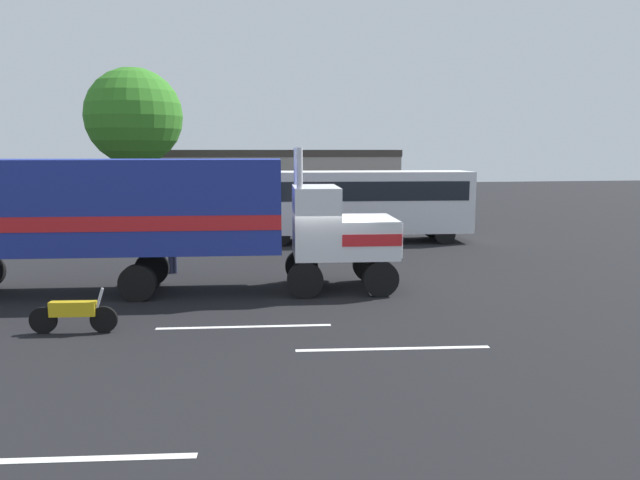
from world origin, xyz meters
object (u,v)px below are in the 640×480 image
(motorcycle, at_px, (74,314))
(semi_truck, at_px, (146,212))
(parked_bus, at_px, (356,199))
(parked_car, at_px, (77,221))
(person_bystander, at_px, (172,249))
(tree_left, at_px, (134,117))

(motorcycle, bearing_deg, semi_truck, 71.94)
(parked_bus, height_order, parked_car, parked_bus)
(person_bystander, distance_m, parked_bus, 10.41)
(parked_bus, relative_size, tree_left, 1.19)
(person_bystander, height_order, motorcycle, person_bystander)
(person_bystander, bearing_deg, parked_car, 118.42)
(tree_left, bearing_deg, parked_bus, -43.25)
(parked_bus, xyz_separation_m, motorcycle, (-10.03, -13.30, -1.58))
(semi_truck, relative_size, motorcycle, 6.80)
(parked_bus, xyz_separation_m, parked_car, (-13.67, 3.82, -1.26))
(parked_bus, xyz_separation_m, tree_left, (-11.60, 10.91, 4.37))
(semi_truck, height_order, parked_car, semi_truck)
(person_bystander, relative_size, parked_bus, 0.15)
(person_bystander, xyz_separation_m, parked_bus, (8.20, 6.31, 1.17))
(parked_bus, height_order, motorcycle, parked_bus)
(semi_truck, relative_size, person_bystander, 8.79)
(person_bystander, relative_size, tree_left, 0.17)
(semi_truck, relative_size, parked_bus, 1.28)
(person_bystander, bearing_deg, tree_left, 101.17)
(parked_car, xyz_separation_m, tree_left, (2.08, 7.09, 5.63))
(parked_car, bearing_deg, person_bystander, -61.58)
(semi_truck, relative_size, parked_car, 3.13)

